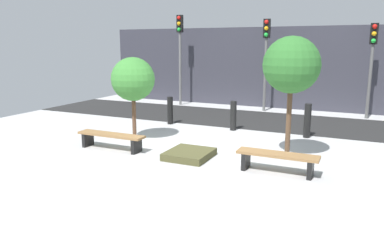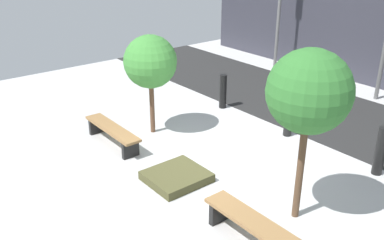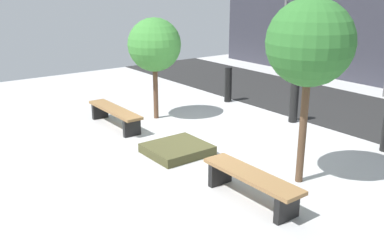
{
  "view_description": "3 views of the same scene",
  "coord_description": "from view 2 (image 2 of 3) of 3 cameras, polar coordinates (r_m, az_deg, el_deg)",
  "views": [
    {
      "loc": [
        3.91,
        -9.01,
        2.82
      ],
      "look_at": [
        -0.2,
        -0.17,
        0.85
      ],
      "focal_mm": 35.0,
      "sensor_mm": 36.0,
      "label": 1
    },
    {
      "loc": [
        6.06,
        -5.18,
        4.6
      ],
      "look_at": [
        -0.39,
        -0.04,
        1.02
      ],
      "focal_mm": 40.0,
      "sensor_mm": 36.0,
      "label": 2
    },
    {
      "loc": [
        6.49,
        -5.24,
        3.19
      ],
      "look_at": [
        -0.07,
        -0.33,
        0.6
      ],
      "focal_mm": 40.0,
      "sensor_mm": 36.0,
      "label": 3
    }
  ],
  "objects": [
    {
      "name": "bollard_center",
      "position": [
        9.59,
        23.83,
        -3.81
      ],
      "size": [
        0.21,
        0.21,
        1.06
      ],
      "primitive_type": "cylinder",
      "color": "black",
      "rests_on": "ground"
    },
    {
      "name": "ground_plane",
      "position": [
        9.2,
        1.71,
        -6.53
      ],
      "size": [
        18.0,
        18.0,
        0.0
      ],
      "primitive_type": "plane",
      "color": "#B1B1B1"
    },
    {
      "name": "bollard_left",
      "position": [
        10.75,
        12.77,
        0.41
      ],
      "size": [
        0.21,
        0.21,
        0.99
      ],
      "primitive_type": "cylinder",
      "color": "black",
      "rests_on": "ground"
    },
    {
      "name": "tree_behind_right_bench",
      "position": [
        6.96,
        15.34,
        3.58
      ],
      "size": [
        1.38,
        1.38,
        3.03
      ],
      "color": "brown",
      "rests_on": "ground"
    },
    {
      "name": "tree_behind_left_bench",
      "position": [
        10.29,
        -5.58,
        7.69
      ],
      "size": [
        1.28,
        1.28,
        2.47
      ],
      "color": "brown",
      "rests_on": "ground"
    },
    {
      "name": "bench_right",
      "position": [
        7.11,
        7.86,
        -13.73
      ],
      "size": [
        1.81,
        0.45,
        0.45
      ],
      "rotation": [
        0.0,
        0.0,
        0.0
      ],
      "color": "black",
      "rests_on": "ground"
    },
    {
      "name": "bench_left",
      "position": [
        10.27,
        -10.58,
        -1.55
      ],
      "size": [
        1.99,
        0.41,
        0.44
      ],
      "rotation": [
        0.0,
        0.0,
        -0.0
      ],
      "color": "black",
      "rests_on": "ground"
    },
    {
      "name": "planter_bed",
      "position": [
        8.76,
        -2.07,
        -7.55
      ],
      "size": [
        1.07,
        1.16,
        0.18
      ],
      "primitive_type": "cube",
      "color": "#464526",
      "rests_on": "ground"
    },
    {
      "name": "road_strip",
      "position": [
        12.5,
        18.55,
        0.61
      ],
      "size": [
        18.0,
        3.59,
        0.01
      ],
      "primitive_type": "cube",
      "color": "#242424",
      "rests_on": "ground"
    },
    {
      "name": "bollard_far_left",
      "position": [
        12.26,
        4.15,
        3.83
      ],
      "size": [
        0.21,
        0.21,
        0.99
      ],
      "primitive_type": "cylinder",
      "color": "black",
      "rests_on": "ground"
    }
  ]
}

